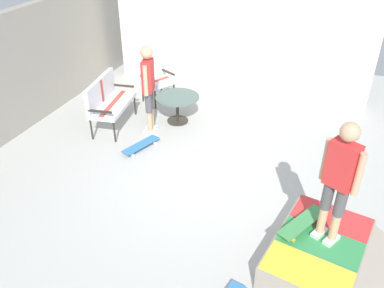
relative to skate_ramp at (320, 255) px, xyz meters
name	(u,v)px	position (x,y,z in m)	size (l,w,h in m)	color
ground_plane	(202,184)	(1.17, 1.99, -0.26)	(12.00, 12.00, 0.10)	#B2B2AD
house_facade	(238,35)	(4.97, 2.48, 1.13)	(0.23, 6.00, 2.68)	silver
skate_ramp	(320,255)	(0.00, 0.00, 0.00)	(1.81, 1.84, 0.42)	gray
patio_bench	(107,98)	(2.29, 4.40, 0.40)	(1.32, 0.73, 1.02)	#2D2823
patio_chair_near_house	(155,75)	(3.74, 4.04, 0.40)	(0.80, 0.77, 1.02)	#2D2823
patio_table	(177,104)	(2.96, 3.16, 0.19)	(0.90, 0.90, 0.57)	#2D2823
person_watching	(148,83)	(2.41, 3.52, 0.81)	(0.47, 0.30, 1.74)	silver
person_skater	(339,177)	(0.10, -0.01, 1.15)	(0.34, 0.44, 1.62)	silver
skateboard_by_bench	(141,145)	(1.71, 3.39, -0.13)	(0.82, 0.46, 0.10)	#3372B2
skateboard_on_ramp	(302,222)	(0.17, 0.29, 0.30)	(0.80, 0.55, 0.10)	#3F8C4C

